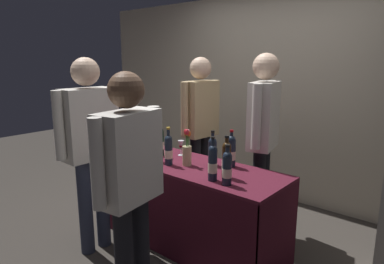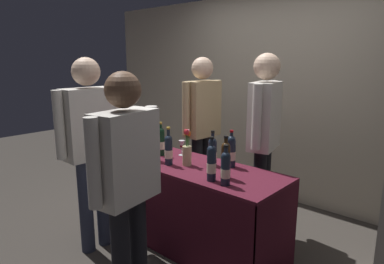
# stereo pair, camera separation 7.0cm
# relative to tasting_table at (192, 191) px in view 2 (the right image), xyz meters

# --- Properties ---
(ground_plane) EXTENTS (12.00, 12.00, 0.00)m
(ground_plane) POSITION_rel_tasting_table_xyz_m (0.00, 0.00, -0.53)
(ground_plane) COLOR #38332D
(back_partition) EXTENTS (5.83, 0.12, 2.46)m
(back_partition) POSITION_rel_tasting_table_xyz_m (0.00, 1.61, 0.71)
(back_partition) COLOR #B2A893
(back_partition) RESTS_ON ground_plane
(tasting_table) EXTENTS (1.72, 0.64, 0.77)m
(tasting_table) POSITION_rel_tasting_table_xyz_m (0.00, 0.00, 0.00)
(tasting_table) COLOR #4C1423
(tasting_table) RESTS_ON ground_plane
(featured_wine_bottle) EXTENTS (0.08, 0.08, 0.31)m
(featured_wine_bottle) POSITION_rel_tasting_table_xyz_m (0.14, 0.11, 0.38)
(featured_wine_bottle) COLOR #192333
(featured_wine_bottle) RESTS_ON tasting_table
(display_bottle_0) EXTENTS (0.08, 0.08, 0.33)m
(display_bottle_0) POSITION_rel_tasting_table_xyz_m (0.29, 0.19, 0.39)
(display_bottle_0) COLOR #192333
(display_bottle_0) RESTS_ON tasting_table
(display_bottle_1) EXTENTS (0.08, 0.08, 0.33)m
(display_bottle_1) POSITION_rel_tasting_table_xyz_m (-0.44, 0.03, 0.39)
(display_bottle_1) COLOR black
(display_bottle_1) RESTS_ON tasting_table
(display_bottle_2) EXTENTS (0.07, 0.07, 0.35)m
(display_bottle_2) POSITION_rel_tasting_table_xyz_m (-0.37, -0.13, 0.40)
(display_bottle_2) COLOR black
(display_bottle_2) RESTS_ON tasting_table
(display_bottle_3) EXTENTS (0.07, 0.07, 0.31)m
(display_bottle_3) POSITION_rel_tasting_table_xyz_m (0.51, -0.20, 0.38)
(display_bottle_3) COLOR #192333
(display_bottle_3) RESTS_ON tasting_table
(display_bottle_4) EXTENTS (0.07, 0.07, 0.35)m
(display_bottle_4) POSITION_rel_tasting_table_xyz_m (0.38, -0.19, 0.39)
(display_bottle_4) COLOR #192333
(display_bottle_4) RESTS_ON tasting_table
(display_bottle_5) EXTENTS (0.07, 0.07, 0.34)m
(display_bottle_5) POSITION_rel_tasting_table_xyz_m (0.42, -0.07, 0.40)
(display_bottle_5) COLOR #38230F
(display_bottle_5) RESTS_ON tasting_table
(display_bottle_6) EXTENTS (0.07, 0.07, 0.34)m
(display_bottle_6) POSITION_rel_tasting_table_xyz_m (-0.16, -0.13, 0.39)
(display_bottle_6) COLOR #192333
(display_bottle_6) RESTS_ON tasting_table
(wine_glass_near_vendor) EXTENTS (0.07, 0.07, 0.14)m
(wine_glass_near_vendor) POSITION_rel_tasting_table_xyz_m (-0.59, -0.05, 0.35)
(wine_glass_near_vendor) COLOR silver
(wine_glass_near_vendor) RESTS_ON tasting_table
(wine_glass_mid) EXTENTS (0.06, 0.06, 0.15)m
(wine_glass_mid) POSITION_rel_tasting_table_xyz_m (-0.28, 0.16, 0.35)
(wine_glass_mid) COLOR silver
(wine_glass_mid) RESTS_ON tasting_table
(flower_vase) EXTENTS (0.08, 0.08, 0.33)m
(flower_vase) POSITION_rel_tasting_table_xyz_m (-0.03, -0.03, 0.38)
(flower_vase) COLOR tan
(flower_vase) RESTS_ON tasting_table
(vendor_presenter) EXTENTS (0.24, 0.57, 1.72)m
(vendor_presenter) POSITION_rel_tasting_table_xyz_m (-0.45, 0.67, 0.51)
(vendor_presenter) COLOR black
(vendor_presenter) RESTS_ON ground_plane
(vendor_assistant) EXTENTS (0.30, 0.56, 1.75)m
(vendor_assistant) POSITION_rel_tasting_table_xyz_m (0.37, 0.60, 0.53)
(vendor_assistant) COLOR black
(vendor_assistant) RESTS_ON ground_plane
(taster_foreground_right) EXTENTS (0.23, 0.61, 1.71)m
(taster_foreground_right) POSITION_rel_tasting_table_xyz_m (-0.62, -0.62, 0.51)
(taster_foreground_right) COLOR #2D3347
(taster_foreground_right) RESTS_ON ground_plane
(taster_foreground_left) EXTENTS (0.27, 0.59, 1.63)m
(taster_foreground_left) POSITION_rel_tasting_table_xyz_m (0.26, -0.91, 0.45)
(taster_foreground_left) COLOR black
(taster_foreground_left) RESTS_ON ground_plane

